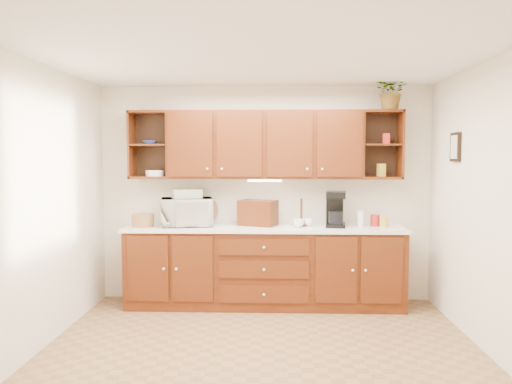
# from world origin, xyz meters

# --- Properties ---
(floor) EXTENTS (4.00, 4.00, 0.00)m
(floor) POSITION_xyz_m (0.00, 0.00, 0.00)
(floor) COLOR olive
(floor) RESTS_ON ground
(ceiling) EXTENTS (4.00, 4.00, 0.00)m
(ceiling) POSITION_xyz_m (0.00, 0.00, 2.60)
(ceiling) COLOR white
(ceiling) RESTS_ON back_wall
(back_wall) EXTENTS (4.00, 0.00, 4.00)m
(back_wall) POSITION_xyz_m (0.00, 1.75, 1.30)
(back_wall) COLOR #EDE1C7
(back_wall) RESTS_ON floor
(left_wall) EXTENTS (0.00, 3.50, 3.50)m
(left_wall) POSITION_xyz_m (-2.00, 0.00, 1.30)
(left_wall) COLOR #EDE1C7
(left_wall) RESTS_ON floor
(right_wall) EXTENTS (0.00, 3.50, 3.50)m
(right_wall) POSITION_xyz_m (2.00, 0.00, 1.30)
(right_wall) COLOR #EDE1C7
(right_wall) RESTS_ON floor
(base_cabinets) EXTENTS (3.20, 0.60, 0.90)m
(base_cabinets) POSITION_xyz_m (0.00, 1.45, 0.45)
(base_cabinets) COLOR #3C1806
(base_cabinets) RESTS_ON floor
(countertop) EXTENTS (3.24, 0.64, 0.04)m
(countertop) POSITION_xyz_m (0.00, 1.44, 0.92)
(countertop) COLOR white
(countertop) RESTS_ON base_cabinets
(upper_cabinets) EXTENTS (3.20, 0.33, 0.80)m
(upper_cabinets) POSITION_xyz_m (0.01, 1.59, 1.89)
(upper_cabinets) COLOR #3C1806
(upper_cabinets) RESTS_ON back_wall
(undercabinet_light) EXTENTS (0.40, 0.05, 0.02)m
(undercabinet_light) POSITION_xyz_m (0.00, 1.53, 1.47)
(undercabinet_light) COLOR white
(undercabinet_light) RESTS_ON upper_cabinets
(framed_picture) EXTENTS (0.03, 0.24, 0.30)m
(framed_picture) POSITION_xyz_m (1.98, 0.90, 1.85)
(framed_picture) COLOR black
(framed_picture) RESTS_ON right_wall
(wicker_basket) EXTENTS (0.32, 0.32, 0.14)m
(wicker_basket) POSITION_xyz_m (-1.42, 1.39, 1.01)
(wicker_basket) COLOR #91633C
(wicker_basket) RESTS_ON countertop
(microwave) EXTENTS (0.66, 0.51, 0.33)m
(microwave) POSITION_xyz_m (-0.91, 1.47, 1.10)
(microwave) COLOR silver
(microwave) RESTS_ON countertop
(towel_stack) EXTENTS (0.39, 0.34, 0.10)m
(towel_stack) POSITION_xyz_m (-0.91, 1.47, 1.32)
(towel_stack) COLOR #EAD36E
(towel_stack) RESTS_ON microwave
(wine_bottle) EXTENTS (0.09, 0.09, 0.27)m
(wine_bottle) POSITION_xyz_m (-0.17, 1.59, 1.08)
(wine_bottle) COLOR black
(wine_bottle) RESTS_ON countertop
(woven_tray) EXTENTS (0.34, 0.12, 0.33)m
(woven_tray) POSITION_xyz_m (-0.73, 1.69, 0.95)
(woven_tray) COLOR #91633C
(woven_tray) RESTS_ON countertop
(bread_box) EXTENTS (0.49, 0.40, 0.30)m
(bread_box) POSITION_xyz_m (-0.08, 1.52, 1.09)
(bread_box) COLOR #3C1806
(bread_box) RESTS_ON countertop
(mug_tree) EXTENTS (0.27, 0.28, 0.33)m
(mug_tree) POSITION_xyz_m (0.43, 1.48, 0.99)
(mug_tree) COLOR #3C1806
(mug_tree) RESTS_ON countertop
(canister_red) EXTENTS (0.12, 0.12, 0.13)m
(canister_red) POSITION_xyz_m (1.30, 1.52, 1.01)
(canister_red) COLOR #AB2018
(canister_red) RESTS_ON countertop
(canister_white) EXTENTS (0.09, 0.09, 0.19)m
(canister_white) POSITION_xyz_m (1.11, 1.44, 1.03)
(canister_white) COLOR white
(canister_white) RESTS_ON countertop
(canister_yellow) EXTENTS (0.11, 0.11, 0.11)m
(canister_yellow) POSITION_xyz_m (1.39, 1.44, 1.00)
(canister_yellow) COLOR gold
(canister_yellow) RESTS_ON countertop
(coffee_maker) EXTENTS (0.26, 0.31, 0.41)m
(coffee_maker) POSITION_xyz_m (0.83, 1.46, 1.14)
(coffee_maker) COLOR black
(coffee_maker) RESTS_ON countertop
(bowl_stack) EXTENTS (0.18, 0.18, 0.04)m
(bowl_stack) POSITION_xyz_m (-1.36, 1.56, 1.92)
(bowl_stack) COLOR #2A399C
(bowl_stack) RESTS_ON upper_cabinets
(plate_stack) EXTENTS (0.22, 0.22, 0.07)m
(plate_stack) POSITION_xyz_m (-1.31, 1.55, 1.56)
(plate_stack) COLOR white
(plate_stack) RESTS_ON upper_cabinets
(pantry_box_yellow) EXTENTS (0.10, 0.09, 0.15)m
(pantry_box_yellow) POSITION_xyz_m (1.37, 1.56, 1.59)
(pantry_box_yellow) COLOR gold
(pantry_box_yellow) RESTS_ON upper_cabinets
(pantry_box_red) EXTENTS (0.10, 0.09, 0.12)m
(pantry_box_red) POSITION_xyz_m (1.42, 1.56, 1.96)
(pantry_box_red) COLOR #AB2018
(pantry_box_red) RESTS_ON upper_cabinets
(potted_plant) EXTENTS (0.42, 0.38, 0.41)m
(potted_plant) POSITION_xyz_m (1.46, 1.52, 2.50)
(potted_plant) COLOR #999999
(potted_plant) RESTS_ON upper_cabinets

